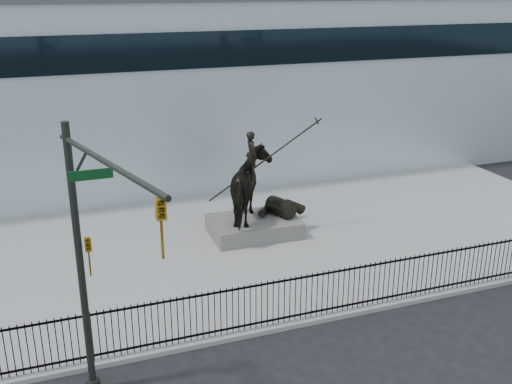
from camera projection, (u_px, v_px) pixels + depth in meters
name	position (u px, v px, depth m)	size (l,w,h in m)	color
ground	(341.00, 340.00, 17.43)	(120.00, 120.00, 0.00)	black
plaza	(258.00, 244.00, 23.60)	(30.00, 12.00, 0.15)	#979694
building	(178.00, 82.00, 33.63)	(44.00, 14.00, 9.00)	silver
picket_fence	(323.00, 293.00, 18.23)	(22.10, 0.10, 1.50)	black
statue_plinth	(254.00, 226.00, 24.26)	(3.51, 2.41, 0.66)	#62605A
equestrian_statue	(256.00, 186.00, 23.71)	(4.50, 2.83, 3.81)	black
traffic_signal_left	(93.00, 259.00, 13.34)	(1.52, 4.84, 7.00)	black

